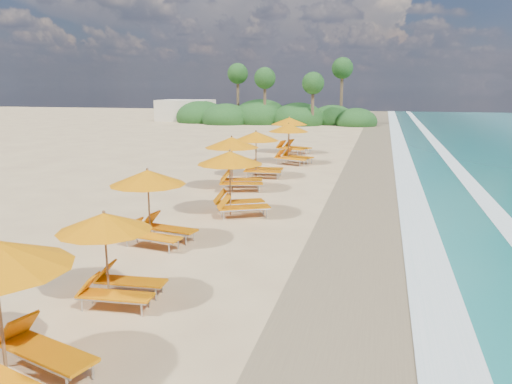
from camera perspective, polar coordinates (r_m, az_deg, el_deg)
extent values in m
plane|color=tan|center=(17.51, 0.00, -3.84)|extent=(160.00, 160.00, 0.00)
cube|color=olive|center=(17.01, 13.22, -4.63)|extent=(4.00, 160.00, 0.01)
cube|color=white|center=(17.06, 18.28, -4.80)|extent=(1.20, 160.00, 0.01)
cylinder|color=olive|center=(9.31, -27.19, -12.16)|extent=(0.06, 0.06, 2.40)
cylinder|color=olive|center=(11.76, -16.67, -7.25)|extent=(0.05, 0.05, 2.04)
cone|color=orange|center=(11.52, -16.92, -3.27)|extent=(2.24, 2.24, 0.41)
sphere|color=olive|center=(11.46, -16.99, -2.17)|extent=(0.07, 0.07, 0.07)
cylinder|color=olive|center=(15.73, -12.11, -1.70)|extent=(0.06, 0.06, 2.26)
cone|color=orange|center=(15.54, -12.26, 1.66)|extent=(2.69, 2.69, 0.45)
sphere|color=olive|center=(15.50, -12.30, 2.57)|extent=(0.08, 0.08, 0.08)
cylinder|color=olive|center=(18.67, -2.97, 0.92)|extent=(0.06, 0.06, 2.38)
cone|color=orange|center=(18.50, -3.00, 3.93)|extent=(3.29, 3.29, 0.48)
sphere|color=olive|center=(18.47, -3.01, 4.75)|extent=(0.09, 0.09, 0.09)
cylinder|color=olive|center=(23.22, -2.76, 3.20)|extent=(0.06, 0.06, 2.44)
cone|color=orange|center=(23.08, -2.78, 5.69)|extent=(3.08, 3.08, 0.49)
sphere|color=olive|center=(23.05, -2.79, 6.36)|extent=(0.09, 0.09, 0.09)
cylinder|color=olive|center=(26.53, 0.00, 4.28)|extent=(0.06, 0.06, 2.38)
cone|color=orange|center=(26.41, 0.00, 6.40)|extent=(2.65, 2.65, 0.48)
sphere|color=olive|center=(26.39, 0.00, 6.98)|extent=(0.09, 0.09, 0.09)
cylinder|color=olive|center=(31.20, 3.71, 5.48)|extent=(0.06, 0.06, 2.43)
cone|color=orange|center=(31.10, 3.73, 7.33)|extent=(3.19, 3.19, 0.49)
sphere|color=olive|center=(31.08, 3.74, 7.82)|extent=(0.09, 0.09, 0.09)
cylinder|color=olive|center=(35.98, 3.80, 6.43)|extent=(0.06, 0.06, 2.51)
cone|color=orange|center=(35.89, 3.82, 8.08)|extent=(3.43, 3.43, 0.50)
sphere|color=olive|center=(35.87, 3.83, 8.53)|extent=(0.09, 0.09, 0.09)
ellipsoid|color=#163D14|center=(62.29, 4.84, 8.24)|extent=(6.40, 6.40, 4.16)
ellipsoid|color=#163D14|center=(64.26, 0.54, 8.47)|extent=(7.20, 7.20, 4.68)
ellipsoid|color=#163D14|center=(63.42, -3.44, 8.29)|extent=(6.00, 6.00, 3.90)
ellipsoid|color=#163D14|center=(63.76, 8.72, 8.16)|extent=(5.60, 5.60, 3.64)
ellipsoid|color=#163D14|center=(66.60, -6.24, 8.48)|extent=(6.60, 6.60, 4.29)
ellipsoid|color=#163D14|center=(61.55, 11.34, 7.87)|extent=(5.00, 5.00, 3.25)
cylinder|color=brown|center=(59.92, 6.47, 9.85)|extent=(0.36, 0.36, 5.00)
sphere|color=#163D14|center=(59.87, 6.53, 12.24)|extent=(2.60, 2.60, 2.60)
cylinder|color=brown|center=(61.98, 1.01, 10.27)|extent=(0.36, 0.36, 5.60)
sphere|color=#163D14|center=(61.95, 1.02, 12.86)|extent=(2.60, 2.60, 2.60)
cylinder|color=brown|center=(64.92, -2.07, 10.62)|extent=(0.36, 0.36, 6.20)
sphere|color=#163D14|center=(64.91, -2.10, 13.35)|extent=(2.60, 2.60, 2.60)
cylinder|color=brown|center=(63.54, 9.72, 10.69)|extent=(0.36, 0.36, 6.80)
sphere|color=#163D14|center=(63.56, 9.83, 13.75)|extent=(2.60, 2.60, 2.60)
cube|color=beige|center=(69.50, -8.02, 9.20)|extent=(7.00, 5.00, 2.80)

